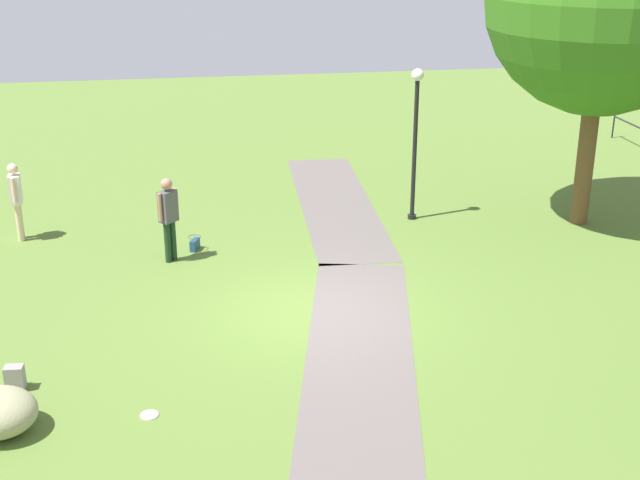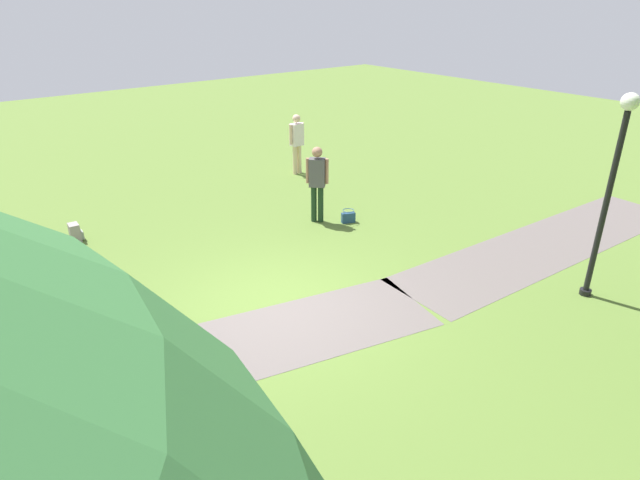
% 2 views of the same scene
% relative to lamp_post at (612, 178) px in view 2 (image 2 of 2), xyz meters
% --- Properties ---
extents(ground_plane, '(48.00, 48.00, 0.00)m').
position_rel_lamp_post_xyz_m(ground_plane, '(4.57, -3.09, -2.19)').
color(ground_plane, '#546F2E').
extents(footpath_segment_near, '(8.08, 2.15, 0.01)m').
position_rel_lamp_post_xyz_m(footpath_segment_near, '(-1.44, -1.58, -2.19)').
color(footpath_segment_near, '#5E5552').
rests_on(footpath_segment_near, ground).
extents(footpath_segment_mid, '(8.19, 3.45, 0.01)m').
position_rel_lamp_post_xyz_m(footpath_segment_mid, '(6.47, -2.63, -2.19)').
color(footpath_segment_mid, '#5E5552').
rests_on(footpath_segment_mid, ground).
extents(lamp_post, '(0.28, 0.28, 3.55)m').
position_rel_lamp_post_xyz_m(lamp_post, '(0.00, 0.00, 0.00)').
color(lamp_post, black).
rests_on(lamp_post, ground).
extents(lawn_boulder, '(1.38, 1.44, 0.63)m').
position_rel_lamp_post_xyz_m(lawn_boulder, '(7.66, -8.04, -1.87)').
color(lawn_boulder, gray).
rests_on(lawn_boulder, ground).
extents(woman_with_handbag, '(0.42, 0.42, 1.79)m').
position_rel_lamp_post_xyz_m(woman_with_handbag, '(1.70, -5.64, -1.14)').
color(woman_with_handbag, '#19321C').
rests_on(woman_with_handbag, ground).
extents(man_near_boulder, '(0.52, 0.26, 1.75)m').
position_rel_lamp_post_xyz_m(man_near_boulder, '(-0.09, -8.92, -1.17)').
color(man_near_boulder, beige).
rests_on(man_near_boulder, ground).
extents(handbag_on_grass, '(0.36, 0.36, 0.31)m').
position_rel_lamp_post_xyz_m(handbag_on_grass, '(1.18, -5.14, -2.05)').
color(handbag_on_grass, navy).
rests_on(handbag_on_grass, ground).
extents(backpack_by_boulder, '(0.28, 0.29, 0.40)m').
position_rel_lamp_post_xyz_m(backpack_by_boulder, '(6.51, -8.00, -2.00)').
color(backpack_by_boulder, gray).
rests_on(backpack_by_boulder, ground).
extents(frisbee_on_grass, '(0.26, 0.26, 0.02)m').
position_rel_lamp_post_xyz_m(frisbee_on_grass, '(7.58, -5.98, -2.18)').
color(frisbee_on_grass, white).
rests_on(frisbee_on_grass, ground).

